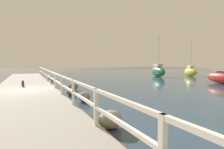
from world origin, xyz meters
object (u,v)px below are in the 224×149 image
at_px(sailboat_yellow, 190,71).
at_px(sailboat_red, 224,77).
at_px(sailboat_green, 158,71).
at_px(mooring_bollard, 23,83).

height_order(sailboat_yellow, sailboat_red, sailboat_red).
relative_size(sailboat_green, sailboat_red, 1.01).
height_order(mooring_bollard, sailboat_yellow, sailboat_yellow).
bearing_deg(sailboat_green, sailboat_yellow, 3.39).
distance_m(mooring_bollard, sailboat_yellow, 23.70).
relative_size(mooring_bollard, sailboat_yellow, 0.08).
relative_size(sailboat_yellow, sailboat_red, 0.93).
distance_m(sailboat_yellow, sailboat_green, 5.53).
xyz_separation_m(sailboat_green, sailboat_red, (-0.06, -9.80, -0.10)).
bearing_deg(mooring_bollard, sailboat_red, -12.20).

